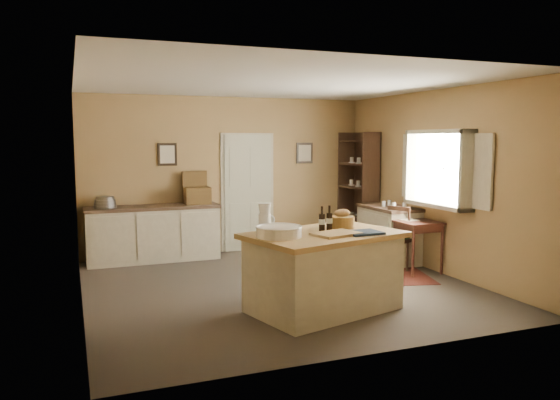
# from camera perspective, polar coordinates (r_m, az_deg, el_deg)

# --- Properties ---
(ground) EXTENTS (5.00, 5.00, 0.00)m
(ground) POSITION_cam_1_polar(r_m,az_deg,el_deg) (7.45, -0.08, -8.98)
(ground) COLOR #4D443B
(ground) RESTS_ON ground
(wall_back) EXTENTS (5.00, 0.10, 2.70)m
(wall_back) POSITION_cam_1_polar(r_m,az_deg,el_deg) (9.58, -5.46, 2.62)
(wall_back) COLOR #987749
(wall_back) RESTS_ON ground
(wall_front) EXTENTS (5.00, 0.10, 2.70)m
(wall_front) POSITION_cam_1_polar(r_m,az_deg,el_deg) (4.97, 10.32, -0.91)
(wall_front) COLOR #987749
(wall_front) RESTS_ON ground
(wall_left) EXTENTS (0.10, 5.00, 2.70)m
(wall_left) POSITION_cam_1_polar(r_m,az_deg,el_deg) (6.73, -20.35, 0.68)
(wall_left) COLOR #987749
(wall_left) RESTS_ON ground
(wall_right) EXTENTS (0.10, 5.00, 2.70)m
(wall_right) POSITION_cam_1_polar(r_m,az_deg,el_deg) (8.43, 15.99, 1.89)
(wall_right) COLOR #987749
(wall_right) RESTS_ON ground
(ceiling) EXTENTS (5.00, 5.00, 0.00)m
(ceiling) POSITION_cam_1_polar(r_m,az_deg,el_deg) (7.22, -0.08, 12.16)
(ceiling) COLOR silver
(ceiling) RESTS_ON wall_back
(door) EXTENTS (0.97, 0.06, 2.11)m
(door) POSITION_cam_1_polar(r_m,az_deg,el_deg) (9.67, -3.40, 0.92)
(door) COLOR #B9B99D
(door) RESTS_ON ground
(framed_prints) EXTENTS (2.82, 0.02, 0.38)m
(framed_prints) POSITION_cam_1_polar(r_m,az_deg,el_deg) (9.60, -4.29, 4.85)
(framed_prints) COLOR black
(framed_prints) RESTS_ON ground
(window) EXTENTS (0.25, 1.99, 1.12)m
(window) POSITION_cam_1_polar(r_m,az_deg,el_deg) (8.22, 16.44, 3.17)
(window) COLOR beige
(window) RESTS_ON ground
(work_island) EXTENTS (1.95, 1.53, 1.20)m
(work_island) POSITION_cam_1_polar(r_m,az_deg,el_deg) (6.34, 4.48, -7.24)
(work_island) COLOR beige
(work_island) RESTS_ON ground
(sideboard) EXTENTS (2.13, 0.60, 1.18)m
(sideboard) POSITION_cam_1_polar(r_m,az_deg,el_deg) (9.11, -13.04, -3.21)
(sideboard) COLOR beige
(sideboard) RESTS_ON ground
(rug) EXTENTS (1.47, 1.83, 0.01)m
(rug) POSITION_cam_1_polar(r_m,az_deg,el_deg) (8.36, 10.83, -7.35)
(rug) COLOR #431B11
(rug) RESTS_ON ground
(writing_desk) EXTENTS (0.58, 0.94, 0.82)m
(writing_desk) POSITION_cam_1_polar(r_m,az_deg,el_deg) (8.48, 13.51, -2.63)
(writing_desk) COLOR #321610
(writing_desk) RESTS_ON ground
(desk_chair) EXTENTS (0.58, 0.58, 0.95)m
(desk_chair) POSITION_cam_1_polar(r_m,az_deg,el_deg) (8.30, 11.51, -4.16)
(desk_chair) COLOR #332016
(desk_chair) RESTS_ON ground
(right_cabinet) EXTENTS (0.61, 1.10, 0.99)m
(right_cabinet) POSITION_cam_1_polar(r_m,az_deg,el_deg) (9.01, 11.30, -3.44)
(right_cabinet) COLOR beige
(right_cabinet) RESTS_ON ground
(shelving_unit) EXTENTS (0.36, 0.94, 2.10)m
(shelving_unit) POSITION_cam_1_polar(r_m,az_deg,el_deg) (10.05, 8.39, 1.01)
(shelving_unit) COLOR #332016
(shelving_unit) RESTS_ON ground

